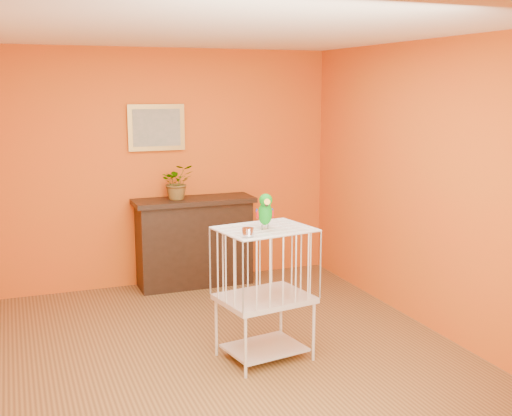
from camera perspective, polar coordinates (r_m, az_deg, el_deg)
name	(u,v)px	position (r m, az deg, el deg)	size (l,w,h in m)	color
ground	(221,359)	(5.38, -3.09, -13.26)	(4.50, 4.50, 0.00)	brown
room_shell	(219,166)	(4.95, -3.28, 3.74)	(4.50, 4.50, 4.50)	#C35712
console_cabinet	(194,242)	(7.15, -5.50, -3.01)	(1.32, 0.48, 0.98)	black
potted_plant	(177,186)	(6.98, -7.00, 1.97)	(0.34, 0.38, 0.30)	#26722D
framed_picture	(156,128)	(7.07, -8.84, 7.08)	(0.62, 0.04, 0.50)	#B08B3E
birdcage	(265,292)	(5.19, 0.77, -7.46)	(0.78, 0.65, 1.08)	beige
feed_cup	(248,232)	(4.77, -0.72, -2.15)	(0.09, 0.09, 0.06)	silver
parrot	(265,211)	(4.99, 0.82, -0.27)	(0.15, 0.26, 0.29)	#59544C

